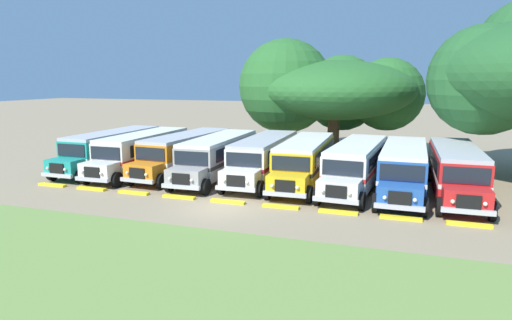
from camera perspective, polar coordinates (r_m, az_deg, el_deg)
The scene contains 21 objects.
ground_plane at distance 24.00m, azimuth -4.64°, elevation -6.16°, with size 220.00×220.00×0.00m, color #937F60.
foreground_grass_strip at distance 17.04m, azimuth -16.47°, elevation -13.60°, with size 80.00×10.52×0.01m, color olive.
parked_bus_slot_0 at distance 35.95m, azimuth -17.89°, elevation 1.47°, with size 2.72×10.85×2.82m.
parked_bus_slot_1 at distance 34.08m, azimuth -14.25°, elevation 1.19°, with size 2.76×10.85×2.82m.
parked_bus_slot_2 at distance 33.01m, azimuth -8.96°, elevation 1.10°, with size 3.22×10.92×2.82m.
parked_bus_slot_3 at distance 31.29m, azimuth -4.85°, elevation 0.68°, with size 2.92×10.87×2.82m.
parked_bus_slot_4 at distance 30.70m, azimuth 1.03°, elevation 0.53°, with size 2.94×10.87×2.82m.
parked_bus_slot_5 at distance 29.66m, azimuth 6.24°, elevation 0.13°, with size 3.01×10.88×2.82m.
parked_bus_slot_6 at distance 28.79m, azimuth 12.68°, elevation -0.38°, with size 3.26×10.92×2.82m.
parked_bus_slot_7 at distance 28.40m, azimuth 18.31°, elevation -0.79°, with size 2.78×10.85×2.82m.
parked_bus_slot_8 at distance 28.86m, azimuth 24.11°, elevation -1.00°, with size 2.87×10.86×2.82m.
curb_wheelstop_0 at distance 31.62m, azimuth -24.52°, elevation -2.90°, with size 2.00×0.36×0.15m, color yellow.
curb_wheelstop_1 at distance 29.63m, azimuth -20.22°, elevation -3.44°, with size 2.00×0.36×0.15m, color yellow.
curb_wheelstop_2 at distance 27.83m, azimuth -15.32°, elevation -4.03°, with size 2.00×0.36×0.15m, color yellow.
curb_wheelstop_3 at distance 26.27m, azimuth -9.78°, elevation -4.66°, with size 2.00×0.36×0.15m, color yellow.
curb_wheelstop_4 at distance 24.98m, azimuth -3.60°, elevation -5.31°, with size 2.00×0.36×0.15m, color yellow.
curb_wheelstop_5 at distance 24.01m, azimuth 3.18°, elevation -5.95°, with size 2.00×0.36×0.15m, color yellow.
curb_wheelstop_6 at distance 23.40m, azimuth 10.43°, elevation -6.54°, with size 2.00×0.36×0.15m, color yellow.
curb_wheelstop_7 at distance 23.19m, azimuth 17.96°, elevation -7.05°, with size 2.00×0.36×0.15m, color yellow.
curb_wheelstop_8 at distance 23.37m, azimuth 25.52°, elevation -7.43°, with size 2.00×0.36×0.15m, color yellow.
broad_shade_tree at distance 41.76m, azimuth 9.44°, elevation 8.76°, with size 16.08×15.50×10.32m.
Camera 1 is at (9.29, -21.06, 6.79)m, focal length 31.40 mm.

